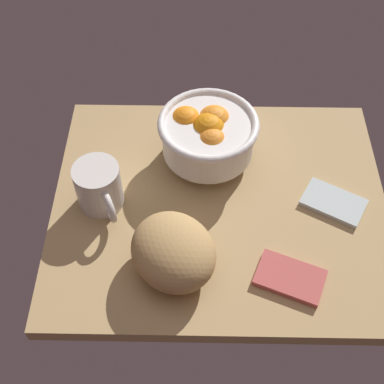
# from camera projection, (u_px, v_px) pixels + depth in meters

# --- Properties ---
(ground_plane) EXTENTS (0.65, 0.54, 0.03)m
(ground_plane) POSITION_uv_depth(u_px,v_px,m) (219.00, 207.00, 1.03)
(ground_plane) COLOR tan
(fruit_bowl) EXTENTS (0.20, 0.20, 0.12)m
(fruit_bowl) POSITION_uv_depth(u_px,v_px,m) (207.00, 134.00, 1.03)
(fruit_bowl) COLOR white
(fruit_bowl) RESTS_ON ground
(bread_loaf) EXTENTS (0.21, 0.21, 0.10)m
(bread_loaf) POSITION_uv_depth(u_px,v_px,m) (173.00, 252.00, 0.89)
(bread_loaf) COLOR tan
(bread_loaf) RESTS_ON ground
(napkin_folded) EXTENTS (0.14, 0.12, 0.01)m
(napkin_folded) POSITION_uv_depth(u_px,v_px,m) (333.00, 202.00, 1.01)
(napkin_folded) COLOR #B1C0C0
(napkin_folded) RESTS_ON ground
(napkin_spare) EXTENTS (0.14, 0.11, 0.01)m
(napkin_spare) POSITION_uv_depth(u_px,v_px,m) (290.00, 278.00, 0.91)
(napkin_spare) COLOR #B7514D
(napkin_spare) RESTS_ON ground
(mug) EXTENTS (0.09, 0.13, 0.09)m
(mug) POSITION_uv_depth(u_px,v_px,m) (99.00, 186.00, 0.98)
(mug) COLOR silver
(mug) RESTS_ON ground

